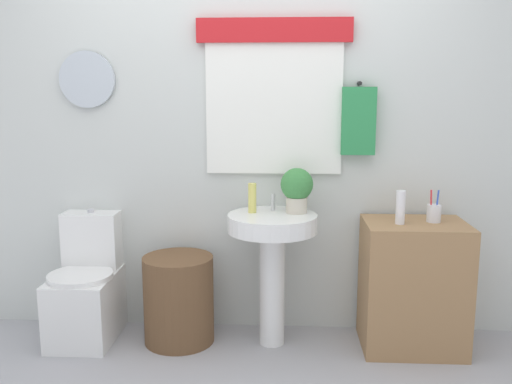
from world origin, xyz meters
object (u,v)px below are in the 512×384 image
at_px(lotion_bottle, 400,207).
at_px(toothbrush_cup, 434,213).
at_px(pedestal_sink, 272,247).
at_px(soap_bottle, 252,198).
at_px(toilet, 87,291).
at_px(potted_plant, 297,188).
at_px(laundry_hamper, 179,299).
at_px(wooden_cabinet, 413,285).

xyz_separation_m(lotion_bottle, toothbrush_cup, (0.20, 0.06, -0.04)).
xyz_separation_m(pedestal_sink, lotion_bottle, (0.72, -0.04, 0.25)).
distance_m(pedestal_sink, soap_bottle, 0.31).
bearing_deg(toothbrush_cup, toilet, 179.60).
xyz_separation_m(pedestal_sink, toothbrush_cup, (0.92, 0.02, 0.21)).
height_order(potted_plant, toothbrush_cup, potted_plant).
height_order(laundry_hamper, toothbrush_cup, toothbrush_cup).
bearing_deg(pedestal_sink, toothbrush_cup, 1.25).
xyz_separation_m(laundry_hamper, potted_plant, (0.70, 0.06, 0.68)).
relative_size(lotion_bottle, toothbrush_cup, 1.03).
relative_size(laundry_hamper, wooden_cabinet, 0.70).
height_order(toilet, potted_plant, potted_plant).
xyz_separation_m(laundry_hamper, pedestal_sink, (0.56, -0.00, 0.33)).
height_order(pedestal_sink, wooden_cabinet, pedestal_sink).
distance_m(soap_bottle, potted_plant, 0.27).
xyz_separation_m(pedestal_sink, wooden_cabinet, (0.82, 0.00, -0.22)).
distance_m(toilet, wooden_cabinet, 1.96).
distance_m(toilet, pedestal_sink, 1.17).
height_order(toilet, soap_bottle, soap_bottle).
height_order(toilet, wooden_cabinet, toilet).
bearing_deg(wooden_cabinet, toilet, 178.99).
distance_m(laundry_hamper, soap_bottle, 0.76).
bearing_deg(soap_bottle, potted_plant, 2.20).
bearing_deg(laundry_hamper, potted_plant, 4.90).
xyz_separation_m(toilet, wooden_cabinet, (1.95, -0.03, 0.08)).
xyz_separation_m(toilet, potted_plant, (1.27, 0.03, 0.65)).
xyz_separation_m(toilet, lotion_bottle, (1.85, -0.07, 0.56)).
distance_m(wooden_cabinet, lotion_bottle, 0.49).
xyz_separation_m(toilet, laundry_hamper, (0.57, -0.03, -0.03)).
bearing_deg(wooden_cabinet, lotion_bottle, -158.49).
height_order(toilet, pedestal_sink, pedestal_sink).
height_order(soap_bottle, potted_plant, potted_plant).
bearing_deg(wooden_cabinet, laundry_hamper, 180.00).
bearing_deg(laundry_hamper, wooden_cabinet, 0.00).
bearing_deg(toilet, potted_plant, 1.15).
relative_size(wooden_cabinet, soap_bottle, 4.32).
relative_size(toilet, soap_bottle, 4.43).
bearing_deg(wooden_cabinet, potted_plant, 174.98).
bearing_deg(wooden_cabinet, toothbrush_cup, 11.25).
bearing_deg(lotion_bottle, toothbrush_cup, 16.52).
xyz_separation_m(soap_bottle, potted_plant, (0.26, 0.01, 0.06)).
bearing_deg(pedestal_sink, lotion_bottle, -3.17).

